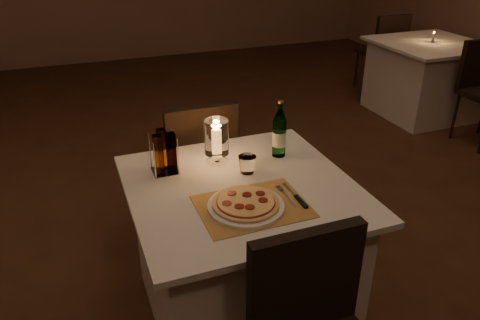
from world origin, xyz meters
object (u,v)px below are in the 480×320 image
object	(u,v)px
water_bottle	(279,134)
hurricane_candle	(217,139)
pizza	(246,203)
neighbor_table_right	(426,78)
plate	(246,206)
tumbler	(247,164)
chair_far	(199,157)
main_table	(241,251)

from	to	relation	value
water_bottle	hurricane_candle	world-z (taller)	water_bottle
pizza	neighbor_table_right	world-z (taller)	pizza
neighbor_table_right	pizza	bearing A→B (deg)	-142.86
pizza	hurricane_candle	bearing A→B (deg)	87.92
neighbor_table_right	plate	bearing A→B (deg)	-142.86
tumbler	hurricane_candle	distance (m)	0.20
chair_far	hurricane_candle	distance (m)	0.57
main_table	pizza	distance (m)	0.44
main_table	water_bottle	world-z (taller)	water_bottle
water_bottle	hurricane_candle	distance (m)	0.32
pizza	neighbor_table_right	size ratio (longest dim) A/B	0.28
main_table	neighbor_table_right	world-z (taller)	same
tumbler	main_table	bearing A→B (deg)	-122.88
chair_far	plate	distance (m)	0.92
main_table	water_bottle	size ratio (longest dim) A/B	3.43
pizza	neighbor_table_right	xyz separation A→B (m)	(2.81, 2.13, -0.39)
plate	tumbler	xyz separation A→B (m)	(0.12, 0.29, 0.03)
main_table	neighbor_table_right	distance (m)	3.38
chair_far	hurricane_candle	bearing A→B (deg)	-94.21
tumbler	pizza	bearing A→B (deg)	-112.57
main_table	plate	bearing A→B (deg)	-105.52
tumbler	neighbor_table_right	size ratio (longest dim) A/B	0.08
hurricane_candle	chair_far	bearing A→B (deg)	85.79
tumbler	hurricane_candle	xyz separation A→B (m)	(-0.10, 0.14, 0.09)
chair_far	hurricane_candle	world-z (taller)	hurricane_candle
chair_far	water_bottle	bearing A→B (deg)	-59.99
plate	neighbor_table_right	xyz separation A→B (m)	(2.81, 2.13, -0.38)
chair_far	neighbor_table_right	distance (m)	3.03
main_table	plate	distance (m)	0.42
chair_far	plate	bearing A→B (deg)	-93.20
tumbler	neighbor_table_right	distance (m)	3.28
water_bottle	neighbor_table_right	size ratio (longest dim) A/B	0.29
main_table	chair_far	xyz separation A→B (m)	(-0.00, 0.71, 0.18)
chair_far	pizza	xyz separation A→B (m)	(-0.05, -0.89, 0.22)
chair_far	pizza	world-z (taller)	chair_far
hurricane_candle	main_table	bearing A→B (deg)	-82.00
neighbor_table_right	chair_far	bearing A→B (deg)	-155.92
main_table	pizza	size ratio (longest dim) A/B	3.57
hurricane_candle	neighbor_table_right	size ratio (longest dim) A/B	0.23
tumbler	neighbor_table_right	bearing A→B (deg)	34.38
pizza	hurricane_candle	xyz separation A→B (m)	(0.02, 0.43, 0.11)
main_table	water_bottle	xyz separation A→B (m)	(0.29, 0.22, 0.48)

